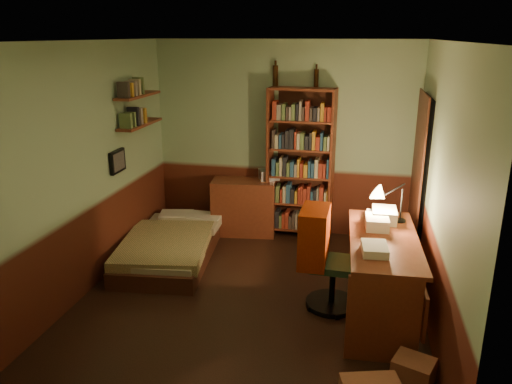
% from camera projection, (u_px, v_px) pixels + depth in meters
% --- Properties ---
extents(floor, '(3.50, 4.00, 0.02)m').
position_uv_depth(floor, '(251.00, 299.00, 5.25)').
color(floor, black).
rests_on(floor, ground).
extents(ceiling, '(3.50, 4.00, 0.02)m').
position_uv_depth(ceiling, '(250.00, 40.00, 4.46)').
color(ceiling, silver).
rests_on(ceiling, wall_back).
extents(wall_back, '(3.50, 0.02, 2.60)m').
position_uv_depth(wall_back, '(284.00, 139.00, 6.73)').
color(wall_back, '#8CAC85').
rests_on(wall_back, ground).
extents(wall_left, '(0.02, 4.00, 2.60)m').
position_uv_depth(wall_left, '(87.00, 170.00, 5.21)').
color(wall_left, '#8CAC85').
rests_on(wall_left, ground).
extents(wall_right, '(0.02, 4.00, 2.60)m').
position_uv_depth(wall_right, '(440.00, 192.00, 4.50)').
color(wall_right, '#8CAC85').
rests_on(wall_right, ground).
extents(wall_front, '(3.50, 0.02, 2.60)m').
position_uv_depth(wall_front, '(176.00, 272.00, 2.98)').
color(wall_front, '#8CAC85').
rests_on(wall_front, ground).
extents(doorway, '(0.06, 0.90, 2.00)m').
position_uv_depth(doorway, '(419.00, 183.00, 5.81)').
color(doorway, black).
rests_on(doorway, ground).
extents(door_trim, '(0.02, 0.98, 2.08)m').
position_uv_depth(door_trim, '(416.00, 183.00, 5.82)').
color(door_trim, '#3A1B11').
rests_on(door_trim, ground).
extents(bed, '(1.14, 1.87, 0.53)m').
position_uv_depth(bed, '(170.00, 238.00, 6.12)').
color(bed, olive).
rests_on(bed, ground).
extents(dresser, '(0.90, 0.53, 0.76)m').
position_uv_depth(dresser, '(244.00, 207.00, 6.88)').
color(dresser, maroon).
rests_on(dresser, ground).
extents(mini_stereo, '(0.32, 0.29, 0.14)m').
position_uv_depth(mini_stereo, '(269.00, 174.00, 6.79)').
color(mini_stereo, '#B2B2B7').
rests_on(mini_stereo, dresser).
extents(bookshelf, '(0.88, 0.36, 2.01)m').
position_uv_depth(bookshelf, '(300.00, 165.00, 6.61)').
color(bookshelf, maroon).
rests_on(bookshelf, ground).
extents(bottle_left, '(0.09, 0.09, 0.27)m').
position_uv_depth(bottle_left, '(275.00, 76.00, 6.45)').
color(bottle_left, black).
rests_on(bottle_left, bookshelf).
extents(bottle_right, '(0.08, 0.08, 0.23)m').
position_uv_depth(bottle_right, '(316.00, 78.00, 6.35)').
color(bottle_right, black).
rests_on(bottle_right, bookshelf).
extents(desk, '(0.71, 1.56, 0.82)m').
position_uv_depth(desk, '(381.00, 277.00, 4.82)').
color(desk, maroon).
rests_on(desk, ground).
extents(paper_stack, '(0.25, 0.33, 0.13)m').
position_uv_depth(paper_stack, '(384.00, 215.00, 5.10)').
color(paper_stack, silver).
rests_on(paper_stack, desk).
extents(desk_lamp, '(0.16, 0.16, 0.54)m').
position_uv_depth(desk_lamp, '(402.00, 196.00, 5.03)').
color(desk_lamp, black).
rests_on(desk_lamp, desk).
extents(office_chair, '(0.54, 0.47, 1.05)m').
position_uv_depth(office_chair, '(334.00, 259.00, 4.95)').
color(office_chair, '#2C5134').
rests_on(office_chair, ground).
extents(red_jacket, '(0.43, 0.55, 0.58)m').
position_uv_depth(red_jacket, '(308.00, 183.00, 4.59)').
color(red_jacket, '#A82C06').
rests_on(red_jacket, office_chair).
extents(wall_shelf_lower, '(0.20, 0.90, 0.03)m').
position_uv_depth(wall_shelf_lower, '(140.00, 124.00, 6.12)').
color(wall_shelf_lower, maroon).
rests_on(wall_shelf_lower, wall_left).
extents(wall_shelf_upper, '(0.20, 0.90, 0.03)m').
position_uv_depth(wall_shelf_upper, '(138.00, 95.00, 6.01)').
color(wall_shelf_upper, maroon).
rests_on(wall_shelf_upper, wall_left).
extents(framed_picture, '(0.04, 0.32, 0.26)m').
position_uv_depth(framed_picture, '(117.00, 161.00, 5.77)').
color(framed_picture, black).
rests_on(framed_picture, wall_left).
extents(cardboard_box_b, '(0.37, 0.34, 0.21)m').
position_uv_depth(cardboard_box_b, '(413.00, 371.00, 3.95)').
color(cardboard_box_b, '#A56144').
rests_on(cardboard_box_b, ground).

